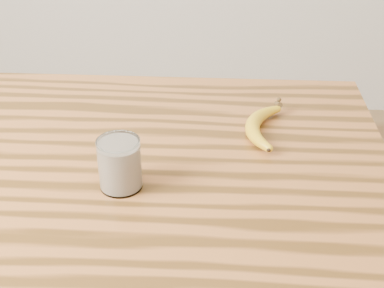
{
  "coord_description": "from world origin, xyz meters",
  "views": [
    {
      "loc": [
        0.25,
        -0.9,
        1.49
      ],
      "look_at": [
        0.2,
        0.01,
        0.93
      ],
      "focal_mm": 50.0,
      "sensor_mm": 36.0,
      "label": 1
    }
  ],
  "objects": [
    {
      "name": "banana",
      "position": [
        0.32,
        0.12,
        0.92
      ],
      "size": [
        0.14,
        0.28,
        0.03
      ],
      "primitive_type": null,
      "rotation": [
        0.0,
        0.0,
        -0.17
      ],
      "color": "gold",
      "rests_on": "table"
    },
    {
      "name": "table",
      "position": [
        0.0,
        0.0,
        0.77
      ],
      "size": [
        1.2,
        0.8,
        0.9
      ],
      "color": "#9A5B2A",
      "rests_on": "ground"
    },
    {
      "name": "smoothie_glass",
      "position": [
        0.07,
        -0.1,
        0.95
      ],
      "size": [
        0.08,
        0.08,
        0.1
      ],
      "color": "white",
      "rests_on": "table"
    }
  ]
}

